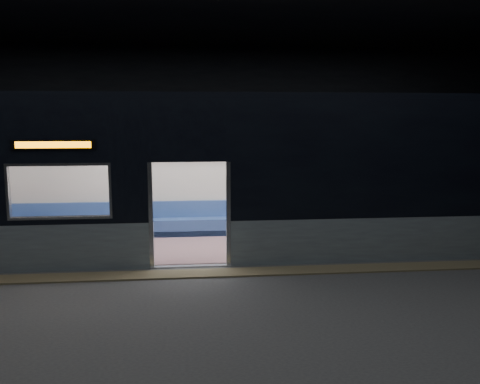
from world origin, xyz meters
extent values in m
cube|color=#47494C|center=(0.00, 0.00, -0.01)|extent=(24.00, 14.00, 0.01)
cube|color=black|center=(0.00, 6.98, 2.50)|extent=(24.00, 0.04, 5.00)
cube|color=black|center=(0.00, -6.98, 2.50)|extent=(24.00, 0.04, 5.00)
cube|color=#8C7F59|center=(0.00, 0.55, 0.01)|extent=(22.80, 0.50, 0.03)
cube|color=#90A5AC|center=(4.85, 1.06, 0.45)|extent=(8.30, 0.12, 0.90)
cube|color=black|center=(4.85, 1.06, 2.05)|extent=(8.30, 0.12, 2.30)
cube|color=black|center=(0.00, 1.06, 2.62)|extent=(1.40, 0.12, 1.15)
cube|color=#B7BABC|center=(-0.74, 1.06, 1.02)|extent=(0.08, 0.14, 2.05)
cube|color=#B7BABC|center=(0.74, 1.06, 1.02)|extent=(0.08, 0.14, 2.05)
cube|color=black|center=(-2.45, 0.98, 2.39)|extent=(1.50, 0.04, 0.18)
cube|color=orange|center=(-2.45, 0.97, 2.39)|extent=(1.34, 0.03, 0.12)
cube|color=silver|center=(0.00, 3.94, 1.60)|extent=(18.00, 0.12, 3.20)
cube|color=black|center=(0.00, 2.50, 3.28)|extent=(18.00, 3.00, 0.15)
cube|color=gray|center=(0.00, 2.50, 0.02)|extent=(17.76, 2.76, 0.04)
cube|color=silver|center=(0.00, 2.50, 2.35)|extent=(17.76, 2.76, 0.10)
cube|color=#325B91|center=(0.00, 3.62, 0.24)|extent=(11.00, 0.48, 0.41)
cube|color=#325B91|center=(0.00, 3.81, 0.65)|extent=(11.00, 0.10, 0.40)
cube|color=#755561|center=(-3.30, 1.41, 0.24)|extent=(4.40, 0.48, 0.41)
cube|color=#755561|center=(3.30, 1.41, 0.24)|extent=(4.40, 0.48, 0.41)
cylinder|color=silver|center=(-0.95, 1.37, 1.17)|extent=(0.04, 0.04, 2.26)
cylinder|color=silver|center=(-0.95, 3.63, 1.17)|extent=(0.04, 0.04, 2.26)
cylinder|color=silver|center=(0.95, 1.37, 1.17)|extent=(0.04, 0.04, 2.26)
cylinder|color=silver|center=(0.95, 3.63, 1.17)|extent=(0.04, 0.04, 2.26)
cylinder|color=silver|center=(0.00, 3.58, 1.95)|extent=(11.00, 0.03, 0.03)
cube|color=black|center=(3.62, 3.39, 0.53)|extent=(0.18, 0.49, 0.17)
cube|color=black|center=(3.83, 3.39, 0.53)|extent=(0.18, 0.49, 0.17)
cylinder|color=black|center=(3.62, 3.16, 0.26)|extent=(0.11, 0.11, 0.43)
cylinder|color=black|center=(3.83, 3.16, 0.26)|extent=(0.11, 0.11, 0.43)
cube|color=pink|center=(3.72, 3.59, 0.55)|extent=(0.42, 0.23, 0.21)
cylinder|color=pink|center=(3.72, 3.62, 0.92)|extent=(0.40, 0.40, 0.54)
sphere|color=tan|center=(3.72, 3.60, 1.30)|extent=(0.22, 0.22, 0.22)
sphere|color=black|center=(3.72, 3.64, 1.34)|extent=(0.23, 0.23, 0.23)
cube|color=black|center=(3.69, 3.31, 0.68)|extent=(0.31, 0.28, 0.14)
cube|color=white|center=(5.00, 3.85, 1.45)|extent=(0.92, 0.03, 0.60)
camera|label=1|loc=(-0.04, -8.56, 2.88)|focal=38.00mm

